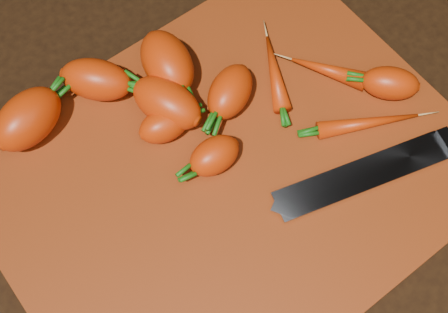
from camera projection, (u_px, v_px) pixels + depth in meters
ground at (229, 177)px, 0.69m from camera, size 2.00×2.00×0.01m
cutting_board at (230, 173)px, 0.68m from camera, size 0.50×0.40×0.01m
carrot_0 at (28, 119)px, 0.67m from camera, size 0.10×0.07×0.05m
carrot_1 at (214, 156)px, 0.66m from camera, size 0.06×0.04×0.04m
carrot_2 at (96, 80)px, 0.69m from camera, size 0.09×0.09×0.05m
carrot_3 at (167, 103)px, 0.68m from camera, size 0.07×0.10×0.05m
carrot_4 at (230, 92)px, 0.69m from camera, size 0.08×0.07×0.04m
carrot_5 at (164, 125)px, 0.67m from camera, size 0.06×0.05×0.04m
carrot_6 at (390, 83)px, 0.70m from camera, size 0.07×0.07×0.04m
carrot_7 at (275, 72)px, 0.71m from camera, size 0.07×0.10×0.02m
carrot_8 at (368, 123)px, 0.69m from camera, size 0.11×0.07×0.02m
carrot_9 at (328, 70)px, 0.71m from camera, size 0.07×0.09×0.02m
carrot_10 at (167, 62)px, 0.70m from camera, size 0.07×0.09×0.05m
knife at (378, 169)px, 0.66m from camera, size 0.32×0.11×0.02m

